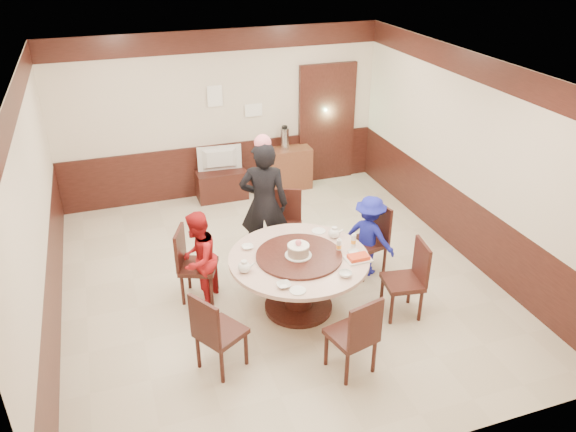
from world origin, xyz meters
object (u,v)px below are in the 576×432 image
object	(u,v)px
person_red	(198,259)
birthday_cake	(298,250)
side_cabinet	(288,168)
banquet_table	(299,272)
person_standing	(264,204)
tv_stand	(222,185)
shrimp_platter	(358,258)
person_blue	(369,236)
television	(220,159)
thermos	(285,139)

from	to	relation	value
person_red	birthday_cake	size ratio (longest dim) A/B	3.90
person_red	side_cabinet	world-z (taller)	person_red
banquet_table	person_standing	distance (m)	1.24
side_cabinet	person_standing	bearing A→B (deg)	-116.37
tv_stand	side_cabinet	bearing A→B (deg)	1.40
banquet_table	shrimp_platter	xyz separation A→B (m)	(0.64, -0.29, 0.24)
shrimp_platter	tv_stand	xyz separation A→B (m)	(-0.82, 3.71, -0.53)
person_blue	television	bearing A→B (deg)	-10.03
shrimp_platter	television	xyz separation A→B (m)	(-0.82, 3.71, -0.06)
shrimp_platter	television	bearing A→B (deg)	102.43
person_standing	tv_stand	size ratio (longest dim) A/B	2.12
person_red	side_cabinet	bearing A→B (deg)	176.02
person_standing	person_red	distance (m)	1.25
person_red	television	xyz separation A→B (m)	(0.93, 2.87, 0.09)
banquet_table	shrimp_platter	world-z (taller)	shrimp_platter
banquet_table	side_cabinet	xyz separation A→B (m)	(1.05, 3.45, -0.16)
person_standing	person_blue	xyz separation A→B (m)	(1.24, -0.71, -0.33)
person_blue	birthday_cake	bearing A→B (deg)	77.59
tv_stand	thermos	size ratio (longest dim) A/B	2.24
person_red	birthday_cake	world-z (taller)	person_red
person_blue	tv_stand	bearing A→B (deg)	-10.03
person_red	person_blue	bearing A→B (deg)	120.91
shrimp_platter	thermos	world-z (taller)	thermos
birthday_cake	side_cabinet	bearing A→B (deg)	72.93
person_red	side_cabinet	xyz separation A→B (m)	(2.16, 2.90, -0.25)
person_standing	television	xyz separation A→B (m)	(-0.11, 2.23, -0.18)
person_red	shrimp_platter	world-z (taller)	person_red
banquet_table	birthday_cake	size ratio (longest dim) A/B	5.26
person_standing	thermos	world-z (taller)	person_standing
banquet_table	shrimp_platter	size ratio (longest dim) A/B	5.60
person_standing	side_cabinet	bearing A→B (deg)	-96.63
person_red	television	bearing A→B (deg)	-165.30
banquet_table	person_red	xyz separation A→B (m)	(-1.11, 0.54, 0.09)
birthday_cake	television	bearing A→B (deg)	92.79
person_standing	thermos	distance (m)	2.50
banquet_table	person_red	world-z (taller)	person_red
person_red	television	world-z (taller)	person_red
side_cabinet	thermos	xyz separation A→B (m)	(-0.07, 0.00, 0.56)
banquet_table	person_blue	bearing A→B (deg)	21.98
shrimp_platter	television	distance (m)	3.80
person_standing	side_cabinet	distance (m)	2.58
person_blue	birthday_cake	size ratio (longest dim) A/B	3.55
banquet_table	television	bearing A→B (deg)	93.02
banquet_table	tv_stand	xyz separation A→B (m)	(-0.18, 3.42, -0.28)
tv_stand	person_blue	bearing A→B (deg)	-65.35
person_standing	thermos	size ratio (longest dim) A/B	4.74
side_cabinet	banquet_table	bearing A→B (deg)	-106.92
person_red	thermos	world-z (taller)	person_red
banquet_table	person_standing	size ratio (longest dim) A/B	0.93
person_blue	banquet_table	bearing A→B (deg)	77.29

